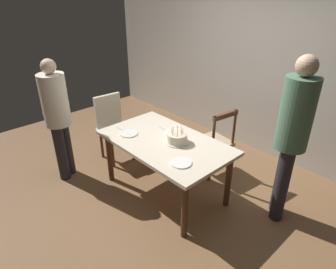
{
  "coord_description": "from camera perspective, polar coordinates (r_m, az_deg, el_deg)",
  "views": [
    {
      "loc": [
        2.23,
        -2.02,
        2.37
      ],
      "look_at": [
        0.05,
        0.0,
        0.83
      ],
      "focal_mm": 31.47,
      "sensor_mm": 36.0,
      "label": 1
    }
  ],
  "objects": [
    {
      "name": "chair_spindle_back",
      "position": [
        3.99,
        8.81,
        -1.6
      ],
      "size": [
        0.5,
        0.5,
        0.95
      ],
      "color": "tan",
      "rests_on": "ground"
    },
    {
      "name": "fork_far_side",
      "position": [
        3.7,
        -0.86,
        1.09
      ],
      "size": [
        0.18,
        0.02,
        0.01
      ],
      "primitive_type": "cube",
      "rotation": [
        0.0,
        0.0,
        0.01
      ],
      "color": "silver",
      "rests_on": "dining_table"
    },
    {
      "name": "person_guest",
      "position": [
        3.17,
        22.95,
        0.29
      ],
      "size": [
        0.32,
        0.32,
        1.81
      ],
      "color": "#262328",
      "rests_on": "ground"
    },
    {
      "name": "plate_far_side",
      "position": [
        3.6,
        1.03,
        0.38
      ],
      "size": [
        0.22,
        0.22,
        0.01
      ],
      "primitive_type": "cylinder",
      "color": "white",
      "rests_on": "dining_table"
    },
    {
      "name": "plate_near_celebrant",
      "position": [
        3.61,
        -7.61,
        0.21
      ],
      "size": [
        0.22,
        0.22,
        0.01
      ],
      "primitive_type": "cylinder",
      "color": "white",
      "rests_on": "dining_table"
    },
    {
      "name": "person_celebrant",
      "position": [
        3.92,
        -20.66,
        3.66
      ],
      "size": [
        0.32,
        0.32,
        1.6
      ],
      "color": "#262328",
      "rests_on": "ground"
    },
    {
      "name": "chair_upholstered",
      "position": [
        4.37,
        -10.68,
        1.99
      ],
      "size": [
        0.48,
        0.48,
        0.95
      ],
      "color": "beige",
      "rests_on": "ground"
    },
    {
      "name": "ground",
      "position": [
        3.83,
        -0.52,
        -10.88
      ],
      "size": [
        6.4,
        6.4,
        0.0
      ],
      "primitive_type": "plane",
      "color": "brown"
    },
    {
      "name": "fork_near_celebrant",
      "position": [
        3.73,
        -9.1,
        0.97
      ],
      "size": [
        0.18,
        0.02,
        0.01
      ],
      "primitive_type": "cube",
      "rotation": [
        0.0,
        0.0,
        0.04
      ],
      "color": "silver",
      "rests_on": "dining_table"
    },
    {
      "name": "plate_near_guest",
      "position": [
        3.01,
        2.55,
        -5.51
      ],
      "size": [
        0.22,
        0.22,
        0.01
      ],
      "primitive_type": "cylinder",
      "color": "white",
      "rests_on": "dining_table"
    },
    {
      "name": "dining_table",
      "position": [
        3.47,
        -0.56,
        -2.51
      ],
      "size": [
        1.56,
        0.92,
        0.73
      ],
      "color": "beige",
      "rests_on": "ground"
    },
    {
      "name": "birthday_cake",
      "position": [
        3.37,
        1.77,
        -0.71
      ],
      "size": [
        0.28,
        0.28,
        0.18
      ],
      "color": "silver",
      "rests_on": "dining_table"
    },
    {
      "name": "back_wall",
      "position": [
        4.59,
        17.15,
        12.69
      ],
      "size": [
        6.4,
        0.1,
        2.6
      ],
      "primitive_type": "cube",
      "color": "beige",
      "rests_on": "ground"
    }
  ]
}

